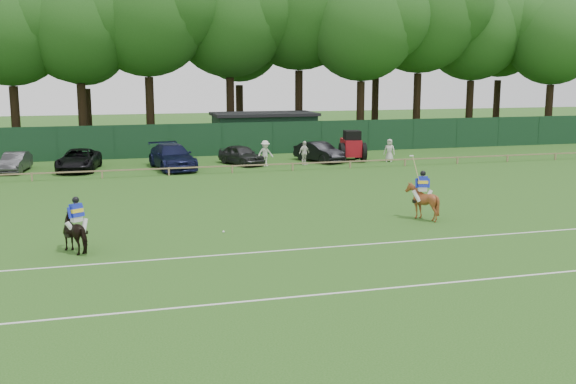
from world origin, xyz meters
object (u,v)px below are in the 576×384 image
object	(u,v)px
sedan_grey	(15,162)
spectator_mid	(304,153)
hatch_grey	(241,155)
polo_ball	(224,232)
tractor	(351,147)
spectator_left	(265,153)
horse_dark	(77,233)
sedan_navy	(172,157)
utility_shed	(264,131)
spectator_right	(389,150)
suv_black	(79,160)
horse_chestnut	(422,201)
estate_black	(319,152)

from	to	relation	value
sedan_grey	spectator_mid	world-z (taller)	spectator_mid
hatch_grey	polo_ball	bearing A→B (deg)	-126.46
spectator_mid	tractor	size ratio (longest dim) A/B	0.57
spectator_left	tractor	size ratio (longest dim) A/B	0.61
polo_ball	spectator_left	bearing A→B (deg)	71.28
horse_dark	sedan_navy	bearing A→B (deg)	-139.13
sedan_navy	spectator_mid	bearing A→B (deg)	-11.01
horse_dark	utility_shed	world-z (taller)	utility_shed
spectator_right	utility_shed	xyz separation A→B (m)	(-6.86, 9.69, 0.73)
suv_black	spectator_right	size ratio (longest dim) A/B	3.11
horse_chestnut	suv_black	size ratio (longest dim) A/B	0.31
hatch_grey	tractor	xyz separation A→B (m)	(8.00, -0.32, 0.36)
horse_dark	horse_chestnut	size ratio (longest dim) A/B	1.06
horse_chestnut	sedan_navy	world-z (taller)	sedan_navy
horse_dark	hatch_grey	xyz separation A→B (m)	(10.30, 20.82, -0.02)
sedan_navy	tractor	size ratio (longest dim) A/B	1.95
horse_dark	sedan_grey	world-z (taller)	horse_dark
estate_black	spectator_right	size ratio (longest dim) A/B	2.62
spectator_left	spectator_right	xyz separation A→B (m)	(9.10, -0.14, -0.07)
horse_chestnut	spectator_left	world-z (taller)	spectator_left
sedan_grey	polo_ball	xyz separation A→B (m)	(9.96, -19.95, -0.59)
sedan_navy	hatch_grey	xyz separation A→B (m)	(4.83, 0.86, -0.13)
estate_black	utility_shed	bearing A→B (deg)	82.43
sedan_grey	hatch_grey	size ratio (longest dim) A/B	0.96
horse_chestnut	sedan_grey	world-z (taller)	horse_chestnut
spectator_left	spectator_right	size ratio (longest dim) A/B	1.08
spectator_left	sedan_navy	bearing A→B (deg)	166.00
horse_chestnut	spectator_right	world-z (taller)	spectator_right
spectator_left	utility_shed	xyz separation A→B (m)	(2.24, 9.55, 0.66)
hatch_grey	polo_ball	distance (m)	20.00
spectator_right	spectator_left	bearing A→B (deg)	-146.52
sedan_navy	utility_shed	xyz separation A→B (m)	(8.48, 9.18, 0.72)
suv_black	sedan_navy	world-z (taller)	sedan_navy
polo_ball	tractor	world-z (taller)	tractor
horse_chestnut	spectator_right	distance (m)	18.99
spectator_right	utility_shed	distance (m)	11.90
sedan_grey	polo_ball	size ratio (longest dim) A/B	42.60
hatch_grey	estate_black	distance (m)	5.68
horse_chestnut	sedan_navy	xyz separation A→B (m)	(-8.91, 18.38, 0.02)
horse_chestnut	tractor	world-z (taller)	tractor
suv_black	spectator_mid	distance (m)	15.00
sedan_grey	estate_black	distance (m)	20.40
tractor	estate_black	bearing A→B (deg)	-179.01
spectator_left	spectator_right	distance (m)	9.10
suv_black	tractor	xyz separation A→B (m)	(18.78, -0.32, 0.34)
sedan_navy	spectator_left	distance (m)	6.25
suv_black	estate_black	size ratio (longest dim) A/B	1.19
estate_black	spectator_left	size ratio (longest dim) A/B	2.42
hatch_grey	spectator_right	distance (m)	10.60
spectator_right	tractor	world-z (taller)	tractor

